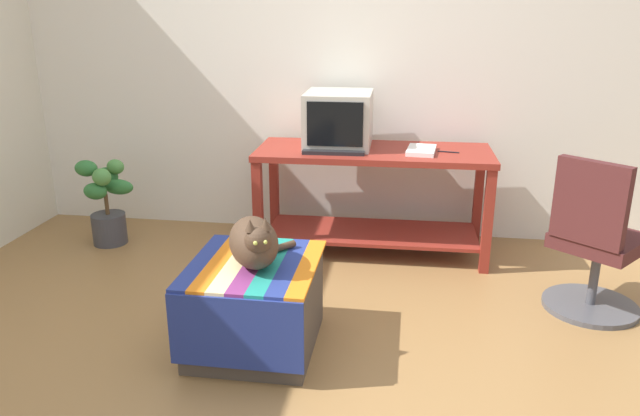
# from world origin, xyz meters

# --- Properties ---
(ground_plane) EXTENTS (14.00, 14.00, 0.00)m
(ground_plane) POSITION_xyz_m (0.00, 0.00, 0.00)
(ground_plane) COLOR olive
(back_wall) EXTENTS (8.00, 0.10, 2.60)m
(back_wall) POSITION_xyz_m (0.00, 2.05, 1.30)
(back_wall) COLOR silver
(back_wall) RESTS_ON ground_plane
(desk) EXTENTS (1.57, 0.64, 0.73)m
(desk) POSITION_xyz_m (0.26, 1.60, 0.50)
(desk) COLOR maroon
(desk) RESTS_ON ground_plane
(tv_monitor) EXTENTS (0.45, 0.49, 0.36)m
(tv_monitor) POSITION_xyz_m (0.01, 1.68, 0.90)
(tv_monitor) COLOR #BCB7A8
(tv_monitor) RESTS_ON desk
(keyboard) EXTENTS (0.41, 0.17, 0.02)m
(keyboard) POSITION_xyz_m (0.01, 1.46, 0.74)
(keyboard) COLOR black
(keyboard) RESTS_ON desk
(book) EXTENTS (0.20, 0.30, 0.03)m
(book) POSITION_xyz_m (0.57, 1.56, 0.74)
(book) COLOR white
(book) RESTS_ON desk
(ottoman_with_blanket) EXTENTS (0.61, 0.70, 0.45)m
(ottoman_with_blanket) POSITION_xyz_m (-0.23, 0.26, 0.23)
(ottoman_with_blanket) COLOR #4C4238
(ottoman_with_blanket) RESTS_ON ground_plane
(cat) EXTENTS (0.36, 0.48, 0.28)m
(cat) POSITION_xyz_m (-0.21, 0.23, 0.57)
(cat) COLOR #473323
(cat) RESTS_ON ottoman_with_blanket
(potted_plant) EXTENTS (0.39, 0.29, 0.62)m
(potted_plant) POSITION_xyz_m (-1.62, 1.47, 0.29)
(potted_plant) COLOR #3D3D42
(potted_plant) RESTS_ON ground_plane
(office_chair) EXTENTS (0.59, 0.59, 0.89)m
(office_chair) POSITION_xyz_m (1.51, 0.89, 0.39)
(office_chair) COLOR #4C4C51
(office_chair) RESTS_ON ground_plane
(pen) EXTENTS (0.14, 0.03, 0.01)m
(pen) POSITION_xyz_m (0.74, 1.58, 0.73)
(pen) COLOR black
(pen) RESTS_ON desk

